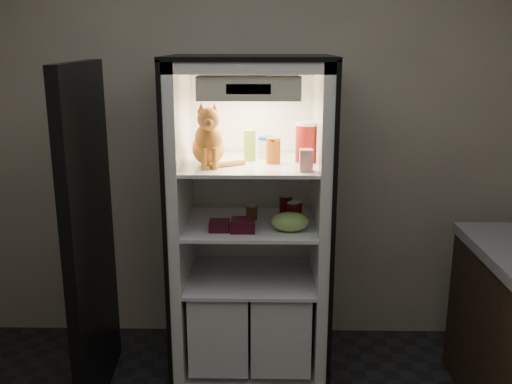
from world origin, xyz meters
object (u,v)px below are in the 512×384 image
parmesan_shaker (250,145)px  soda_can_b (296,212)px  salsa_jar (273,151)px  refrigerator (251,243)px  soda_can_a (286,207)px  berry_box_right (243,225)px  pepper_jar (307,142)px  grape_bag (290,222)px  soda_can_c (293,213)px  cream_carton (306,160)px  condiment_jar (252,212)px  tabby_cat (209,142)px  berry_box_left (219,226)px  mayo_tub (266,147)px

parmesan_shaker → soda_can_b: bearing=-11.1°
parmesan_shaker → salsa_jar: parmesan_shaker is taller
refrigerator → soda_can_a: (0.20, 0.03, 0.22)m
refrigerator → berry_box_right: size_ratio=14.41×
pepper_jar → grape_bag: 0.46m
pepper_jar → grape_bag: pepper_jar is taller
soda_can_c → parmesan_shaker: bearing=161.9°
soda_can_b → cream_carton: bearing=-80.7°
grape_bag → condiment_jar: bearing=136.7°
pepper_jar → soda_can_b: bearing=-146.9°
soda_can_a → grape_bag: soda_can_a is taller
soda_can_a → berry_box_right: bearing=-134.8°
salsa_jar → soda_can_b: (0.13, 0.02, -0.36)m
parmesan_shaker → soda_can_c: (0.25, -0.08, -0.38)m
tabby_cat → cream_carton: tabby_cat is taller
tabby_cat → grape_bag: tabby_cat is taller
berry_box_left → grape_bag: bearing=-0.0°
grape_bag → berry_box_right: (-0.26, -0.00, -0.02)m
tabby_cat → mayo_tub: 0.39m
refrigerator → pepper_jar: 0.69m
soda_can_a → cream_carton: bearing=-72.9°
parmesan_shaker → salsa_jar: bearing=-29.1°
condiment_jar → soda_can_a: bearing=9.8°
parmesan_shaker → soda_can_b: parmesan_shaker is taller
tabby_cat → soda_can_b: (0.48, 0.09, -0.42)m
grape_bag → berry_box_right: grape_bag is taller
refrigerator → mayo_tub: 0.57m
condiment_jar → tabby_cat: bearing=-148.4°
soda_can_b → refrigerator: bearing=167.6°
parmesan_shaker → berry_box_right: bearing=-98.5°
soda_can_a → mayo_tub: bearing=158.3°
condiment_jar → soda_can_b: bearing=-11.1°
salsa_jar → condiment_jar: size_ratio=1.56×
mayo_tub → cream_carton: mayo_tub is taller
tabby_cat → pepper_jar: 0.55m
refrigerator → soda_can_b: bearing=-12.4°
cream_carton → berry_box_right: cream_carton is taller
berry_box_right → soda_can_a: bearing=45.2°
cream_carton → berry_box_left: bearing=172.3°
salsa_jar → berry_box_left: (-0.29, -0.13, -0.39)m
refrigerator → mayo_tub: bearing=40.1°
berry_box_left → berry_box_right: 0.13m
mayo_tub → berry_box_right: size_ratio=0.96×
parmesan_shaker → soda_can_a: 0.43m
refrigerator → tabby_cat: size_ratio=5.28×
soda_can_b → berry_box_left: bearing=-160.4°
parmesan_shaker → cream_carton: 0.40m
soda_can_c → berry_box_right: (-0.28, -0.13, -0.03)m
grape_bag → berry_box_right: 0.26m
berry_box_left → refrigerator: bearing=51.4°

